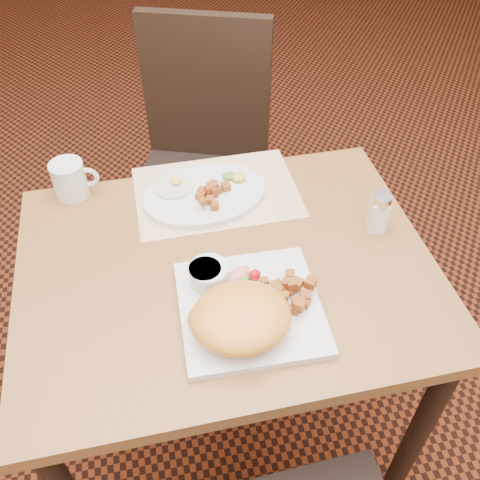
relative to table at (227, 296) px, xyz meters
name	(u,v)px	position (x,y,z in m)	size (l,w,h in m)	color
ground	(231,424)	(0.00, 0.00, -0.64)	(8.00, 8.00, 0.00)	black
table	(227,296)	(0.00, 0.00, 0.00)	(0.90, 0.70, 0.75)	#9A612F
chair_far	(203,155)	(0.05, 0.70, -0.10)	(0.54, 0.55, 0.97)	black
placemat	(216,192)	(0.02, 0.24, 0.11)	(0.40, 0.28, 0.00)	white
plate_square	(250,308)	(0.02, -0.13, 0.12)	(0.28, 0.28, 0.02)	silver
plate_oval	(205,195)	(-0.01, 0.23, 0.12)	(0.30, 0.23, 0.02)	silver
hollandaise_mound	(240,318)	(-0.01, -0.18, 0.16)	(0.19, 0.17, 0.07)	orange
ramekin	(209,274)	(-0.05, -0.05, 0.15)	(0.08, 0.08, 0.04)	silver
garnish_sq	(243,276)	(0.02, -0.06, 0.14)	(0.08, 0.06, 0.03)	#387223
fried_egg	(174,185)	(-0.08, 0.27, 0.13)	(0.10, 0.10, 0.02)	white
garnish_ov	(235,177)	(0.08, 0.26, 0.14)	(0.06, 0.05, 0.02)	#387223
salt_shaker	(379,212)	(0.36, 0.04, 0.16)	(0.05, 0.05, 0.10)	white
coffee_mug	(70,179)	(-0.32, 0.32, 0.16)	(0.11, 0.08, 0.09)	silver
home_fries_sq	(289,291)	(0.10, -0.13, 0.14)	(0.11, 0.12, 0.04)	#AA531B
home_fries_ov	(212,192)	(0.01, 0.21, 0.14)	(0.09, 0.09, 0.03)	#AA531B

